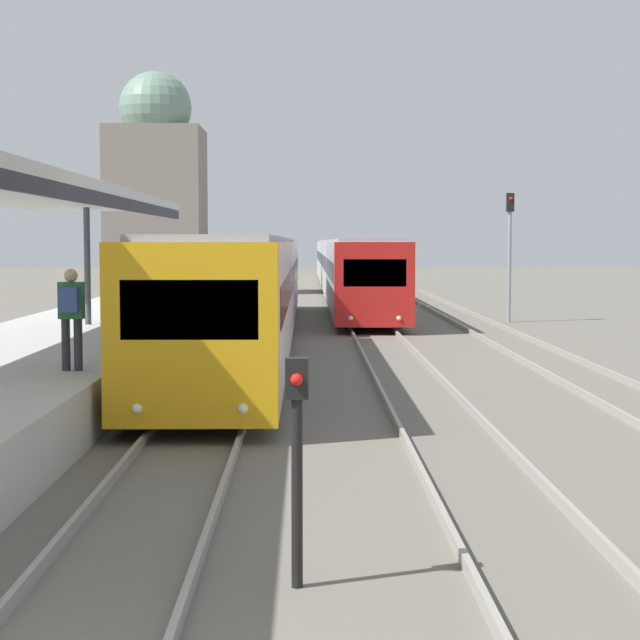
# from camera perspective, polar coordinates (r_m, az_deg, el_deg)

# --- Properties ---
(person_on_platform) EXTENTS (0.40, 0.40, 1.66)m
(person_on_platform) POSITION_cam_1_polar(r_m,az_deg,el_deg) (17.82, -13.14, 0.49)
(person_on_platform) COLOR #2D2D33
(person_on_platform) RESTS_ON station_platform
(train_near) EXTENTS (2.63, 33.50, 3.16)m
(train_near) POSITION_cam_1_polar(r_m,az_deg,el_deg) (32.53, -3.75, 1.91)
(train_near) COLOR gold
(train_near) RESTS_ON ground_plane
(train_far) EXTENTS (2.62, 60.25, 3.15)m
(train_far) POSITION_cam_1_polar(r_m,az_deg,el_deg) (64.60, 1.25, 3.05)
(train_far) COLOR red
(train_far) RESTS_ON ground_plane
(signal_post_near) EXTENTS (0.20, 0.21, 2.04)m
(signal_post_near) POSITION_cam_1_polar(r_m,az_deg,el_deg) (9.39, -1.24, -6.80)
(signal_post_near) COLOR black
(signal_post_near) RESTS_ON ground_plane
(signal_mast_far) EXTENTS (0.28, 0.29, 4.86)m
(signal_mast_far) POSITION_cam_1_polar(r_m,az_deg,el_deg) (40.94, 10.08, 4.18)
(signal_mast_far) COLOR gray
(signal_mast_far) RESTS_ON ground_plane
(distant_domed_building) EXTENTS (5.42, 5.42, 12.80)m
(distant_domed_building) POSITION_cam_1_polar(r_m,az_deg,el_deg) (62.90, -8.72, 6.85)
(distant_domed_building) COLOR slate
(distant_domed_building) RESTS_ON ground_plane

